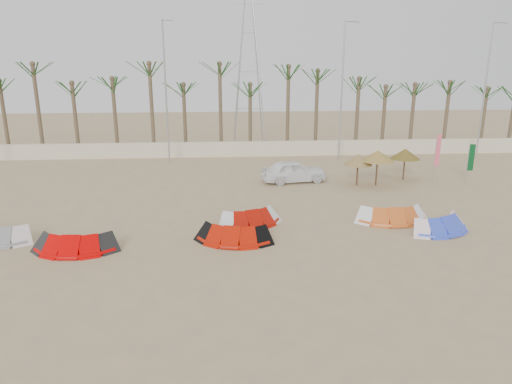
{
  "coord_description": "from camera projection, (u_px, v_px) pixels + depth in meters",
  "views": [
    {
      "loc": [
        -1.75,
        -16.84,
        7.78
      ],
      "look_at": [
        0.0,
        6.0,
        1.3
      ],
      "focal_mm": 32.0,
      "sensor_mm": 36.0,
      "label": 1
    }
  ],
  "objects": [
    {
      "name": "lamp_c",
      "position": [
        342.0,
        89.0,
        36.62
      ],
      "size": [
        1.25,
        0.14,
        11.0
      ],
      "color": "#A5A8AD",
      "rests_on": "ground"
    },
    {
      "name": "parasol_right",
      "position": [
        405.0,
        154.0,
        31.19
      ],
      "size": [
        2.01,
        2.01,
        2.17
      ],
      "color": "#4C331E",
      "rests_on": "ground"
    },
    {
      "name": "flag_pink",
      "position": [
        438.0,
        152.0,
        30.91
      ],
      "size": [
        0.44,
        0.16,
        3.34
      ],
      "color": "#A5A8AD",
      "rests_on": "ground"
    },
    {
      "name": "kite_red_mid",
      "position": [
        233.0,
        231.0,
        20.75
      ],
      "size": [
        3.7,
        2.23,
        0.9
      ],
      "color": "#B21202",
      "rests_on": "ground"
    },
    {
      "name": "parasol_left",
      "position": [
        358.0,
        160.0,
        29.74
      ],
      "size": [
        1.85,
        1.85,
        2.09
      ],
      "color": "#4C331E",
      "rests_on": "ground"
    },
    {
      "name": "palm_line",
      "position": [
        248.0,
        79.0,
        39.25
      ],
      "size": [
        52.0,
        4.0,
        7.7
      ],
      "color": "brown",
      "rests_on": "ground"
    },
    {
      "name": "lamp_b",
      "position": [
        166.0,
        90.0,
        35.59
      ],
      "size": [
        1.25,
        0.14,
        11.0
      ],
      "color": "#A5A8AD",
      "rests_on": "ground"
    },
    {
      "name": "lamp_d",
      "position": [
        485.0,
        89.0,
        37.5
      ],
      "size": [
        1.25,
        0.14,
        11.0
      ],
      "color": "#A5A8AD",
      "rests_on": "ground"
    },
    {
      "name": "pylon",
      "position": [
        249.0,
        144.0,
        45.35
      ],
      "size": [
        3.0,
        3.0,
        14.0
      ],
      "primitive_type": null,
      "color": "#A5A8AD",
      "rests_on": "ground"
    },
    {
      "name": "flag_green",
      "position": [
        471.0,
        159.0,
        30.47
      ],
      "size": [
        0.45,
        0.04,
        2.76
      ],
      "color": "#A5A8AD",
      "rests_on": "ground"
    },
    {
      "name": "ground",
      "position": [
        267.0,
        263.0,
        18.41
      ],
      "size": [
        120.0,
        120.0,
        0.0
      ],
      "primitive_type": "plane",
      "color": "tan",
      "rests_on": "ground"
    },
    {
      "name": "parasol_mid",
      "position": [
        378.0,
        156.0,
        29.56
      ],
      "size": [
        2.23,
        2.23,
        2.35
      ],
      "color": "#4C331E",
      "rests_on": "ground"
    },
    {
      "name": "kite_red_left",
      "position": [
        77.0,
        240.0,
        19.73
      ],
      "size": [
        3.65,
        1.72,
        0.9
      ],
      "color": "#CE0000",
      "rests_on": "ground"
    },
    {
      "name": "kite_blue",
      "position": [
        439.0,
        222.0,
        21.99
      ],
      "size": [
        3.67,
        2.55,
        0.9
      ],
      "color": "blue",
      "rests_on": "ground"
    },
    {
      "name": "boundary_wall",
      "position": [
        242.0,
        149.0,
        39.34
      ],
      "size": [
        60.0,
        0.3,
        1.3
      ],
      "primitive_type": "cube",
      "color": "beige",
      "rests_on": "ground"
    },
    {
      "name": "kite_red_right",
      "position": [
        250.0,
        215.0,
        22.91
      ],
      "size": [
        3.56,
        2.41,
        0.9
      ],
      "color": "#A30D03",
      "rests_on": "ground"
    },
    {
      "name": "car",
      "position": [
        294.0,
        171.0,
        30.83
      ],
      "size": [
        4.61,
        2.46,
        1.49
      ],
      "primitive_type": "imported",
      "rotation": [
        0.0,
        0.0,
        1.74
      ],
      "color": "white",
      "rests_on": "ground"
    },
    {
      "name": "kite_orange",
      "position": [
        390.0,
        212.0,
        23.39
      ],
      "size": [
        3.64,
        1.59,
        0.9
      ],
      "color": "#D35A1F",
      "rests_on": "ground"
    }
  ]
}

